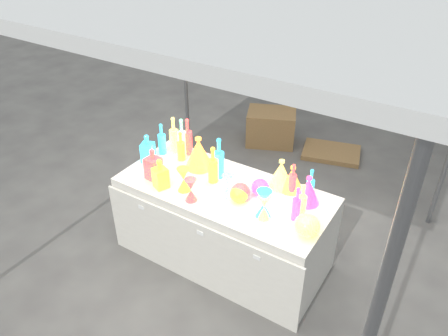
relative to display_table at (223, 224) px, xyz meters
The scene contains 31 objects.
ground 0.37m from the display_table, 90.00° to the left, with size 80.00×80.00×0.00m, color slate.
display_table is the anchor object (origin of this frame).
cardboard_box_closed 2.21m from the display_table, 106.04° to the left, with size 0.61×0.44×0.44m, color olive.
cardboard_box_flat 2.28m from the display_table, 85.09° to the left, with size 0.70×0.50×0.06m, color olive.
bottle_0 0.79m from the display_table, 161.99° to the left, with size 0.07×0.07×0.28m, color red, non-canonical shape.
bottle_1 0.97m from the display_table, 166.88° to the left, with size 0.07×0.07×0.31m, color #1D9A1C, non-canonical shape.
bottle_2 0.86m from the display_table, 152.09° to the left, with size 0.08×0.08×0.36m, color orange, non-canonical shape.
bottle_4 0.94m from the display_table, 159.31° to the left, with size 0.08×0.08×0.36m, color teal, non-canonical shape.
bottle_5 0.88m from the display_table, 156.48° to the left, with size 0.08×0.08×0.37m, color #AE226C, non-canonical shape.
bottle_6 0.56m from the display_table, 159.46° to the left, with size 0.09×0.09×0.33m, color red, non-canonical shape.
bottle_7 0.59m from the display_table, 133.85° to the left, with size 0.09×0.09×0.38m, color #1D9A1C, non-canonical shape.
decanter_0 0.73m from the display_table, 150.73° to the right, with size 0.11×0.11×0.27m, color red, non-canonical shape.
decanter_1 0.80m from the display_table, 162.90° to the right, with size 0.12×0.12×0.29m, color orange, non-canonical shape.
decanter_2 0.96m from the display_table, behind, with size 0.11×0.11×0.27m, color #1D9A1C, non-canonical shape.
hourglass_0 0.56m from the display_table, 116.64° to the right, with size 0.10×0.10×0.20m, color orange, non-canonical shape.
hourglass_2 0.68m from the display_table, 18.97° to the right, with size 0.10×0.10×0.20m, color teal, non-canonical shape.
hourglass_3 0.49m from the display_table, 37.21° to the right, with size 0.10×0.10×0.20m, color #AE226C, non-canonical shape.
hourglass_4 0.58m from the display_table, 144.31° to the right, with size 0.11×0.11×0.21m, color red, non-canonical shape.
hourglass_5 0.68m from the display_table, 17.48° to the right, with size 0.12×0.12×0.23m, color #1D9A1C, non-canonical shape.
globe_0 0.48m from the display_table, 21.29° to the right, with size 0.15×0.15×0.12m, color red, non-canonical shape.
globe_1 0.94m from the display_table, 11.19° to the right, with size 0.19×0.19×0.15m, color teal, non-canonical shape.
globe_2 0.48m from the display_table, 15.28° to the right, with size 0.16×0.16×0.13m, color orange, non-canonical shape.
globe_3 0.53m from the display_table, 18.49° to the left, with size 0.15×0.15×0.12m, color #1D56AC, non-canonical shape.
lampshade_0 0.66m from the display_table, 154.78° to the left, with size 0.25×0.25×0.29m, color #EDFF35, non-canonical shape.
lampshade_1 0.74m from the display_table, 31.11° to the left, with size 0.19×0.19×0.23m, color #EDFF35, non-canonical shape.
lampshade_2 0.84m from the display_table, 16.99° to the left, with size 0.20×0.20×0.24m, color #1D56AC, non-canonical shape.
lampshade_3 0.69m from the display_table, 37.50° to the left, with size 0.21×0.21×0.25m, color teal, non-canonical shape.
bottle_8 0.87m from the display_table, 20.44° to the left, with size 0.06×0.06×0.29m, color #1D9A1C, non-canonical shape.
bottle_9 0.76m from the display_table, 25.87° to the left, with size 0.06×0.06×0.28m, color orange, non-canonical shape.
bottle_10 0.85m from the display_table, ahead, with size 0.06×0.06×0.29m, color #1D56AC, non-canonical shape.
bottle_11 0.86m from the display_table, ahead, with size 0.07×0.07×0.29m, color teal, non-canonical shape.
Camera 1 is at (1.58, -2.50, 2.86)m, focal length 35.00 mm.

